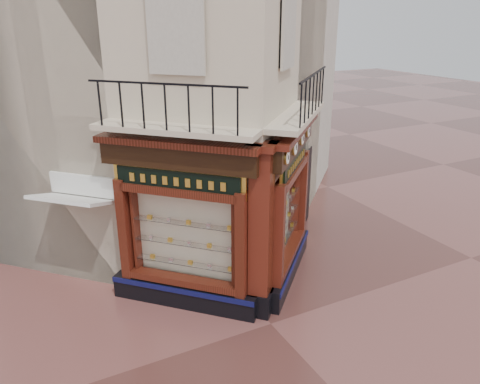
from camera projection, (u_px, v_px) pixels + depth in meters
ground at (271, 324)px, 10.28m from camera, size 80.00×80.00×0.00m
main_building at (165, 29)px, 13.28m from camera, size 11.31×11.31×12.00m
neighbour_left at (63, 45)px, 14.45m from camera, size 11.31×11.31×11.00m
neighbour_right at (210, 41)px, 16.58m from camera, size 11.31×11.31×11.00m
shopfront_left at (181, 228)px, 10.28m from camera, size 2.86×2.86×3.98m
shopfront_right at (289, 206)px, 11.49m from camera, size 2.86×2.86×3.98m
corner_pilaster at (261, 235)px, 10.01m from camera, size 0.85×0.85×3.98m
balcony at (240, 122)px, 10.03m from camera, size 5.94×2.97×1.03m
clock_a at (287, 157)px, 9.61m from camera, size 0.26×0.26×0.31m
clock_b at (295, 147)px, 10.35m from camera, size 0.30×0.30×0.38m
clock_c at (302, 138)px, 11.09m from camera, size 0.27×0.27×0.33m
clock_d at (308, 131)px, 11.84m from camera, size 0.27×0.27×0.33m
awning at (84, 291)px, 11.48m from camera, size 1.93×1.93×0.36m
signboard_left at (178, 181)px, 9.82m from camera, size 2.18×2.18×0.58m
signboard_right at (294, 162)px, 11.07m from camera, size 1.90×1.90×0.51m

